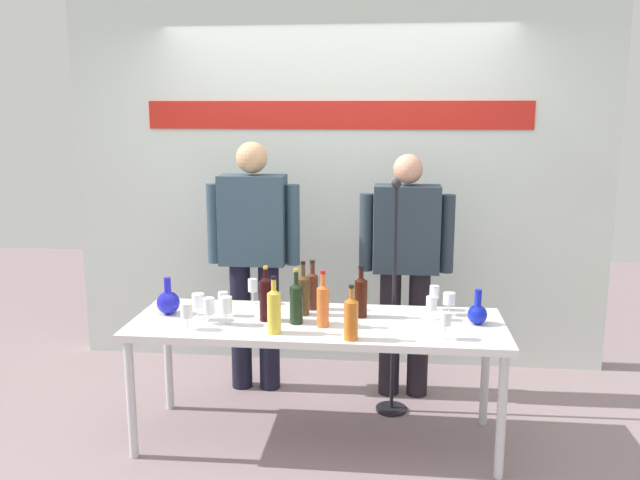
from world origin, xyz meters
The scene contains 26 objects.
ground_plane centered at (0.00, 0.00, 0.00)m, with size 10.00×10.00×0.00m, color gray.
back_wall centered at (0.00, 1.31, 1.50)m, with size 3.97×0.11×3.00m.
display_table centered at (0.00, 0.00, 0.67)m, with size 2.11×0.72×0.73m.
decanter_blue_left centered at (-0.88, 0.04, 0.80)m, with size 0.14×0.14×0.22m.
decanter_blue_right centered at (0.90, 0.04, 0.79)m, with size 0.11×0.11×0.20m.
presenter_left centered at (-0.51, 0.70, 0.98)m, with size 0.63×0.22×1.70m.
presenter_right centered at (0.51, 0.70, 0.93)m, with size 0.62×0.22×1.63m.
wine_bottle_0 centered at (-0.05, 0.23, 0.86)m, with size 0.07×0.07×0.30m.
wine_bottle_1 centered at (0.04, -0.09, 0.86)m, with size 0.07×0.07×0.32m.
wine_bottle_2 centered at (-0.21, -0.23, 0.86)m, with size 0.07×0.07×0.31m.
wine_bottle_3 centered at (-0.11, -0.05, 0.86)m, with size 0.07×0.07×0.31m.
wine_bottle_4 centered at (0.24, 0.11, 0.86)m, with size 0.07×0.07×0.30m.
wine_bottle_5 centered at (-0.29, -0.02, 0.87)m, with size 0.07×0.07×0.32m.
wine_bottle_6 centered at (0.21, -0.29, 0.85)m, with size 0.07×0.07×0.29m.
wine_bottle_7 centered at (-0.09, 0.11, 0.86)m, with size 0.07×0.07×0.32m.
wine_glass_left_0 centered at (-0.43, 0.30, 0.84)m, with size 0.06×0.06×0.16m.
wine_glass_left_1 centered at (-0.50, -0.12, 0.84)m, with size 0.07×0.07×0.16m.
wine_glass_left_2 centered at (-0.69, -0.22, 0.83)m, with size 0.07×0.07×0.15m.
wine_glass_left_3 centered at (-0.55, 0.04, 0.83)m, with size 0.06×0.06×0.14m.
wine_glass_left_4 centered at (-0.60, -0.11, 0.83)m, with size 0.06×0.06×0.15m.
wine_glass_left_5 centered at (-0.68, -0.05, 0.84)m, with size 0.07×0.07×0.15m.
wine_glass_right_0 centered at (0.64, 0.09, 0.82)m, with size 0.06×0.06×0.14m.
wine_glass_right_1 centered at (0.70, -0.23, 0.83)m, with size 0.06×0.06×0.15m.
wine_glass_right_2 centered at (0.67, 0.29, 0.83)m, with size 0.06×0.06×0.15m.
wine_glass_right_3 centered at (0.75, 0.19, 0.82)m, with size 0.07×0.07×0.13m.
microphone_stand centered at (0.43, 0.43, 0.50)m, with size 0.20×0.20×1.50m.
Camera 1 is at (0.40, -3.59, 1.91)m, focal length 37.34 mm.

